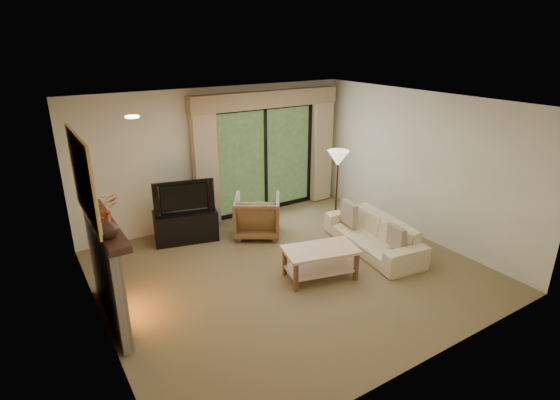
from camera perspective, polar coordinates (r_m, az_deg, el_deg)
floor at (r=6.93m, az=1.34°, el=-9.29°), size 5.50×5.50×0.00m
ceiling at (r=6.07m, az=1.55°, el=12.51°), size 5.50×5.50×0.00m
wall_back at (r=8.49m, az=-7.99°, el=5.69°), size 5.00×0.00×5.00m
wall_front at (r=4.70m, az=18.74°, el=-7.89°), size 5.00×0.00×5.00m
wall_left at (r=5.47m, az=-23.38°, el=-4.38°), size 0.00×5.00×5.00m
wall_right at (r=8.17m, az=17.77°, el=4.31°), size 0.00×5.00×5.00m
fireplace at (r=5.93m, az=-21.74°, el=-8.84°), size 0.24×1.70×1.37m
mirror at (r=5.45m, az=-24.34°, el=2.70°), size 0.07×1.45×1.02m
sliding_door at (r=8.94m, az=-1.95°, el=5.31°), size 2.26×0.10×2.16m
curtain_left at (r=8.24m, az=-9.71°, el=4.42°), size 0.45×0.18×2.35m
curtain_right at (r=9.56m, az=5.43°, el=6.86°), size 0.45×0.18×2.35m
cornice at (r=8.62m, az=-1.73°, el=13.02°), size 3.20×0.24×0.32m
media_console at (r=8.00m, az=-12.21°, el=-3.30°), size 1.19×0.74×0.55m
tv at (r=7.79m, az=-12.52°, el=0.59°), size 1.05×0.38×0.60m
armchair at (r=7.99m, az=-2.98°, el=-2.06°), size 1.13×1.14×0.76m
sofa at (r=7.63m, az=12.06°, el=-4.42°), size 1.03×2.05×0.57m
pillow_near at (r=7.15m, az=14.93°, el=-4.66°), size 0.14×0.37×0.36m
pillow_far at (r=7.88m, az=8.99°, el=-1.70°), size 0.16×0.42×0.41m
coffee_table at (r=6.68m, az=5.26°, el=-8.21°), size 1.20×0.85×0.49m
floor_lamp at (r=8.29m, az=7.41°, el=1.39°), size 0.47×0.47×1.50m
vase at (r=5.15m, az=-21.59°, el=-3.30°), size 0.29×0.29×0.25m
branches at (r=5.40m, az=-22.38°, el=-1.31°), size 0.44×0.40×0.42m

